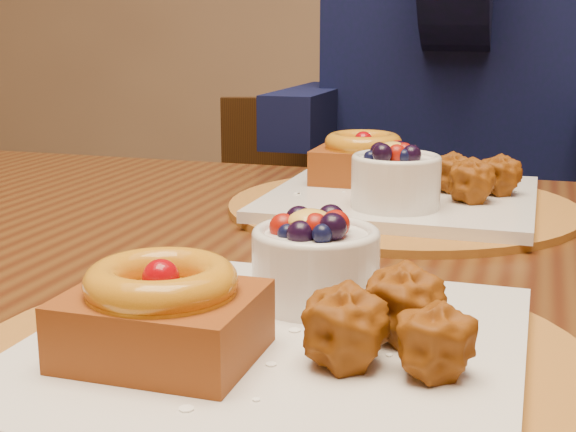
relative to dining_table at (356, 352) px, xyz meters
The scene contains 5 objects.
dining_table is the anchor object (origin of this frame).
place_setting_near 0.24m from the dining_table, 90.60° to the right, with size 0.38×0.38×0.08m.
place_setting_far 0.24m from the dining_table, 90.73° to the left, with size 0.38×0.38×0.09m.
chair_far 0.78m from the dining_table, 106.53° to the left, with size 0.49×0.49×0.82m.
diner 0.80m from the dining_table, 89.52° to the left, with size 0.54×0.51×0.88m.
Camera 1 is at (0.20, -0.52, 0.95)m, focal length 50.00 mm.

